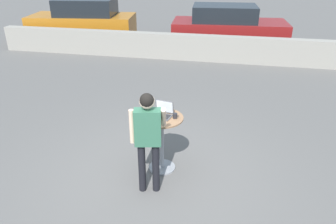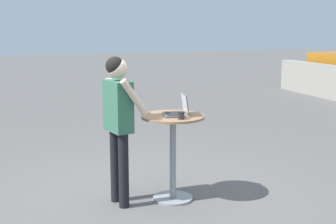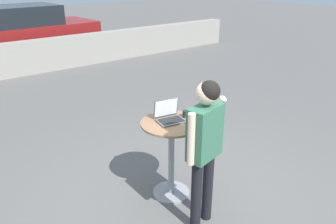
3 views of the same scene
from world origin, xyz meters
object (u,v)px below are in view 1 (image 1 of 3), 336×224
parked_car_near_street (228,27)px  parked_car_further_down (84,21)px  cafe_table (162,135)px  standing_person (148,132)px  coffee_mug (175,116)px  laptop (163,113)px

parked_car_near_street → parked_car_further_down: parked_car_further_down is taller
cafe_table → standing_person: standing_person is taller
coffee_mug → laptop: bearing=168.4°
cafe_table → parked_car_near_street: (0.72, 8.15, 0.17)m
cafe_table → parked_car_further_down: size_ratio=0.23×
standing_person → parked_car_further_down: (-4.90, 8.49, -0.15)m
cafe_table → laptop: size_ratio=2.81×
standing_person → parked_car_further_down: bearing=120.0°
parked_car_near_street → cafe_table: bearing=-95.0°
cafe_table → coffee_mug: size_ratio=9.62×
parked_car_near_street → coffee_mug: bearing=-93.5°
coffee_mug → parked_car_further_down: (-5.18, 7.88, -0.14)m
standing_person → parked_car_near_street: standing_person is taller
standing_person → parked_car_further_down: size_ratio=0.38×
standing_person → laptop: bearing=83.5°
standing_person → cafe_table: bearing=83.8°
cafe_table → parked_car_near_street: bearing=85.0°
cafe_table → parked_car_near_street: 8.18m
coffee_mug → parked_car_further_down: bearing=123.3°
cafe_table → coffee_mug: coffee_mug is taller
laptop → coffee_mug: bearing=-11.6°
cafe_table → coffee_mug: 0.43m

